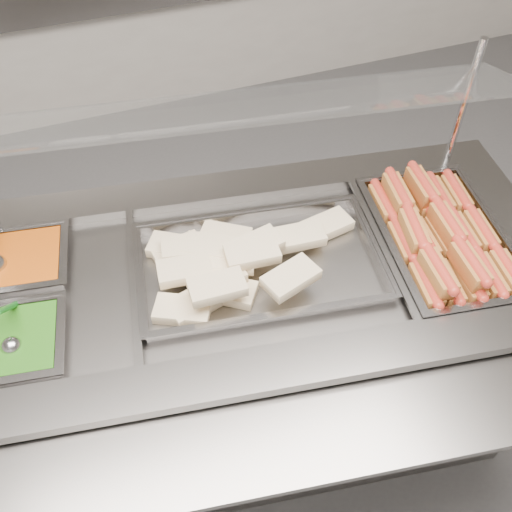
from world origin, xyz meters
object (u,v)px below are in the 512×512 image
object	(u,v)px
sneeze_guard	(221,112)
steam_counter	(242,350)
pan_hotdogs	(440,243)
serving_spoon	(11,340)
pan_wraps	(259,267)

from	to	relation	value
sneeze_guard	steam_counter	bearing A→B (deg)	-99.10
pan_hotdogs	steam_counter	bearing A→B (deg)	170.89
sneeze_guard	serving_spoon	distance (m)	0.73
sneeze_guard	pan_hotdogs	size ratio (longest dim) A/B	2.81
steam_counter	pan_hotdogs	bearing A→B (deg)	-9.11
steam_counter	sneeze_guard	distance (m)	0.77
steam_counter	serving_spoon	bearing A→B (deg)	-175.41
sneeze_guard	pan_hotdogs	bearing A→B (deg)	-28.39
pan_hotdogs	serving_spoon	bearing A→B (deg)	177.78
sneeze_guard	pan_wraps	xyz separation A→B (m)	(0.02, -0.20, -0.36)
steam_counter	serving_spoon	size ratio (longest dim) A/B	11.70
serving_spoon	sneeze_guard	bearing A→B (deg)	21.82
sneeze_guard	pan_wraps	size ratio (longest dim) A/B	2.28
sneeze_guard	pan_wraps	distance (m)	0.41
sneeze_guard	serving_spoon	bearing A→B (deg)	-158.18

